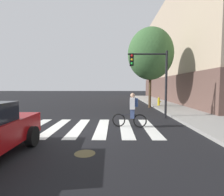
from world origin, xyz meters
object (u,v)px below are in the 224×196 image
(traffic_light_near, at_px, (153,73))
(street_tree_near, at_px, (150,54))
(cyclist, at_px, (132,110))
(fire_hydrant, at_px, (159,101))
(manhole_cover, at_px, (85,153))

(traffic_light_near, relative_size, street_tree_near, 0.57)
(traffic_light_near, xyz_separation_m, street_tree_near, (0.89, 5.25, 2.07))
(cyclist, distance_m, fire_hydrant, 9.02)
(traffic_light_near, bearing_deg, cyclist, -122.37)
(manhole_cover, xyz_separation_m, fire_hydrant, (5.18, 11.74, 0.53))
(fire_hydrant, bearing_deg, cyclist, -112.40)
(manhole_cover, bearing_deg, fire_hydrant, 66.17)
(manhole_cover, distance_m, traffic_light_near, 7.29)
(fire_hydrant, distance_m, street_tree_near, 4.56)
(cyclist, height_order, street_tree_near, street_tree_near)
(cyclist, bearing_deg, manhole_cover, -117.19)
(traffic_light_near, distance_m, fire_hydrant, 6.62)
(cyclist, relative_size, fire_hydrant, 2.17)
(manhole_cover, xyz_separation_m, traffic_light_near, (3.29, 5.84, 2.86))
(street_tree_near, bearing_deg, manhole_cover, -110.64)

